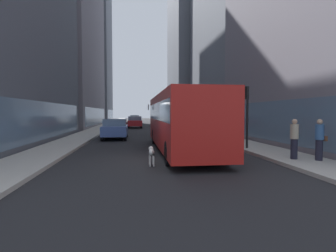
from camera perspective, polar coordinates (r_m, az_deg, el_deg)
name	(u,v)px	position (r m, az deg, el deg)	size (l,w,h in m)	color
ground_plane	(142,125)	(46.55, -5.55, 0.20)	(120.00, 120.00, 0.00)	#232326
sidewalk_left	(108,125)	(46.74, -12.55, 0.25)	(2.40, 110.00, 0.15)	#ADA89E
sidewalk_right	(175,124)	(47.05, 1.41, 0.33)	(2.40, 110.00, 0.15)	#ADA89E
building_left_mid	(61,29)	(45.04, -21.63, 18.42)	(10.02, 22.50, 28.77)	slate
building_left_far	(86,41)	(65.78, -16.94, 16.83)	(10.45, 14.59, 36.39)	slate
building_right_far	(201,55)	(55.61, 6.96, 14.62)	(11.52, 15.53, 27.04)	slate
transit_bus	(180,119)	(14.84, 2.50, 1.57)	(2.78, 11.53, 3.05)	red
car_blue_hatchback	(115,129)	(21.97, -11.08, -0.58)	(1.89, 4.18, 1.62)	#4C6BB7
car_black_suv	(158,120)	(46.36, -2.08, 1.22)	(1.77, 4.54, 1.62)	black
car_red_coupe	(135,122)	(37.94, -7.00, 0.85)	(1.94, 4.28, 1.62)	red
car_grey_wagon	(135,119)	(55.49, -7.05, 1.46)	(1.87, 4.78, 1.62)	slate
dalmatian_dog	(151,152)	(10.85, -3.51, -5.58)	(0.22, 0.96, 0.72)	white
pedestrian_with_handbag	(319,139)	(12.61, 29.33, -2.48)	(0.45, 0.34, 1.69)	#1E1E2D
pedestrian_in_coat	(294,139)	(12.54, 25.09, -2.42)	(0.34, 0.34, 1.69)	#1E1E2D
traffic_light_near	(247,107)	(15.59, 16.28, 3.94)	(0.24, 0.41, 3.40)	black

